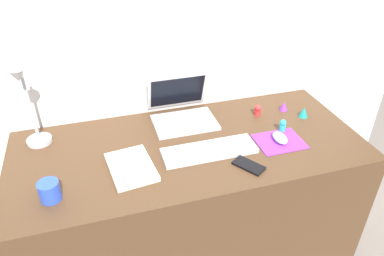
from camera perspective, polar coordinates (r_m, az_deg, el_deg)
ground_plane at (r=2.15m, az=-0.30°, el=-18.98°), size 6.00×6.00×0.00m
back_wall at (r=1.91m, az=-3.59°, el=5.35°), size 2.76×0.05×1.62m
desk at (r=1.87m, az=-0.34°, el=-11.97°), size 1.56×0.68×0.74m
laptop at (r=1.80m, az=-1.68°, el=3.09°), size 0.30×0.28×0.20m
keyboard at (r=1.58m, az=2.70°, el=-3.55°), size 0.41×0.13×0.02m
mousepad at (r=1.70m, az=13.46°, el=-2.05°), size 0.21×0.17×0.00m
mouse at (r=1.69m, az=13.56°, el=-1.51°), size 0.06×0.10×0.03m
cell_phone at (r=1.52m, az=8.83°, el=-5.80°), size 0.12×0.14×0.01m
desk_lamp at (r=1.67m, az=-24.02°, el=2.59°), size 0.11×0.16×0.40m
notebook_pad at (r=1.51m, az=-9.46°, el=-6.02°), size 0.20×0.26×0.02m
coffee_mug at (r=1.44m, az=-21.34°, el=-9.14°), size 0.08×0.08×0.08m
toy_figurine_red at (r=1.86m, az=10.20°, el=2.79°), size 0.03×0.03×0.06m
toy_figurine_purple at (r=1.94m, az=14.13°, el=3.34°), size 0.04×0.04×0.05m
toy_figurine_cyan at (r=1.76m, az=13.95°, el=0.39°), size 0.03×0.03×0.06m
toy_figurine_teal at (r=1.91m, az=17.01°, el=2.39°), size 0.05×0.05×0.05m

